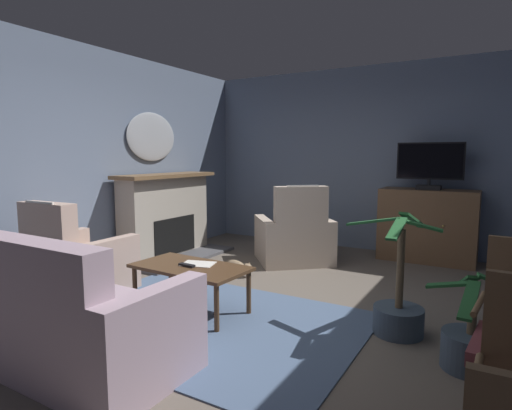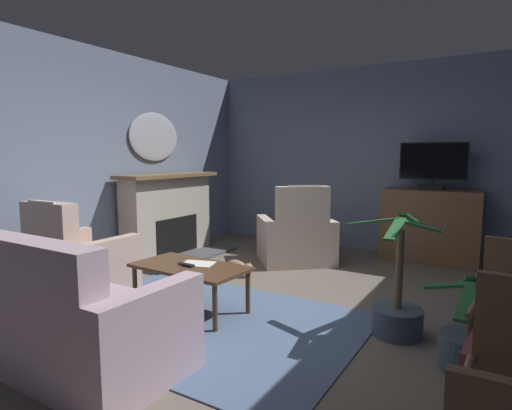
# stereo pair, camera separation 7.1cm
# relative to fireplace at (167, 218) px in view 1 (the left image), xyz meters

# --- Properties ---
(ground_plane) EXTENTS (5.63, 6.81, 0.04)m
(ground_plane) POSITION_rel_fireplace_xyz_m (2.24, -1.19, -0.59)
(ground_plane) COLOR #665B51
(wall_back) EXTENTS (5.63, 0.10, 2.80)m
(wall_back) POSITION_rel_fireplace_xyz_m (2.24, 1.96, 0.83)
(wall_back) COLOR slate
(wall_back) RESTS_ON ground_plane
(wall_left) EXTENTS (0.10, 6.81, 2.80)m
(wall_left) POSITION_rel_fireplace_xyz_m (-0.33, -1.19, 0.83)
(wall_left) COLOR slate
(wall_left) RESTS_ON ground_plane
(rug_central) EXTENTS (2.77, 1.95, 0.01)m
(rug_central) POSITION_rel_fireplace_xyz_m (1.90, -1.66, -0.56)
(rug_central) COLOR slate
(rug_central) RESTS_ON ground_plane
(fireplace) EXTENTS (0.83, 1.70, 1.20)m
(fireplace) POSITION_rel_fireplace_xyz_m (0.00, 0.00, 0.00)
(fireplace) COLOR #4C4C51
(fireplace) RESTS_ON ground_plane
(wall_mirror_oval) EXTENTS (0.06, 0.95, 0.69)m
(wall_mirror_oval) POSITION_rel_fireplace_xyz_m (-0.25, 0.00, 1.16)
(wall_mirror_oval) COLOR #B2B7BF
(tv_cabinet) EXTENTS (1.26, 0.54, 1.00)m
(tv_cabinet) POSITION_rel_fireplace_xyz_m (3.29, 1.61, -0.09)
(tv_cabinet) COLOR #4A3523
(tv_cabinet) RESTS_ON ground_plane
(television) EXTENTS (0.85, 0.20, 0.64)m
(television) POSITION_rel_fireplace_xyz_m (3.29, 1.56, 0.77)
(television) COLOR black
(television) RESTS_ON tv_cabinet
(coffee_table) EXTENTS (1.11, 0.62, 0.44)m
(coffee_table) POSITION_rel_fireplace_xyz_m (1.68, -1.52, -0.17)
(coffee_table) COLOR #4C331E
(coffee_table) RESTS_ON ground_plane
(tv_remote) EXTENTS (0.17, 0.06, 0.02)m
(tv_remote) POSITION_rel_fireplace_xyz_m (1.66, -1.56, -0.11)
(tv_remote) COLOR black
(tv_remote) RESTS_ON coffee_table
(folded_newspaper) EXTENTS (0.35, 0.30, 0.01)m
(folded_newspaper) POSITION_rel_fireplace_xyz_m (1.71, -1.45, -0.12)
(folded_newspaper) COLOR silver
(folded_newspaper) RESTS_ON coffee_table
(sofa_floral) EXTENTS (1.48, 0.85, 0.95)m
(sofa_floral) POSITION_rel_fireplace_xyz_m (1.70, -2.76, -0.24)
(sofa_floral) COLOR #AD93A3
(sofa_floral) RESTS_ON ground_plane
(armchair_facing_sofa) EXTENTS (1.29, 1.28, 1.09)m
(armchair_facing_sofa) POSITION_rel_fireplace_xyz_m (1.74, 0.62, -0.24)
(armchair_facing_sofa) COLOR #C6B29E
(armchair_facing_sofa) RESTS_ON ground_plane
(armchair_angled_to_table) EXTENTS (0.96, 0.89, 1.02)m
(armchair_angled_to_table) POSITION_rel_fireplace_xyz_m (0.27, -1.73, -0.25)
(armchair_angled_to_table) COLOR #BC9E8E
(armchair_angled_to_table) RESTS_ON ground_plane
(potted_plant_on_hearth_side) EXTENTS (0.83, 0.91, 0.68)m
(potted_plant_on_hearth_side) POSITION_rel_fireplace_xyz_m (4.01, -1.39, -0.40)
(potted_plant_on_hearth_side) COLOR #3D4C5B
(potted_plant_on_hearth_side) RESTS_ON ground_plane
(potted_plant_small_fern_corner) EXTENTS (0.79, 0.93, 1.01)m
(potted_plant_small_fern_corner) POSITION_rel_fireplace_xyz_m (3.46, -1.04, -0.38)
(potted_plant_small_fern_corner) COLOR #3D4C5B
(potted_plant_small_fern_corner) RESTS_ON ground_plane
(cat) EXTENTS (0.66, 0.32, 0.18)m
(cat) POSITION_rel_fireplace_xyz_m (1.36, -0.25, -0.48)
(cat) COLOR #937A5B
(cat) RESTS_ON ground_plane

